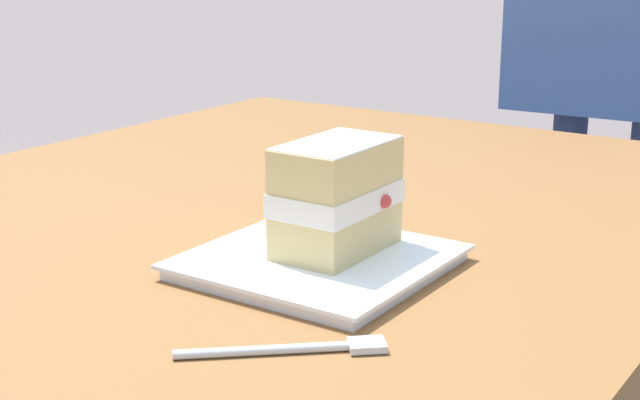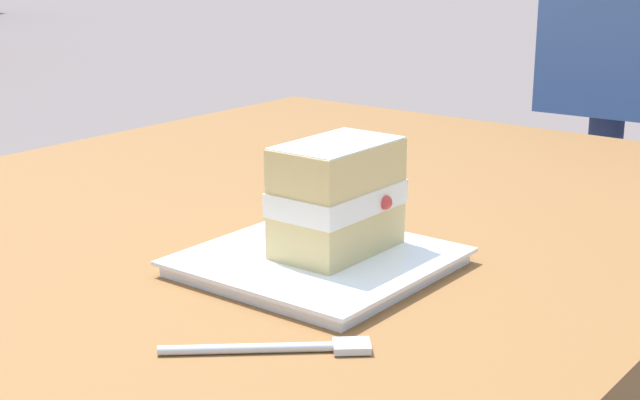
{
  "view_description": "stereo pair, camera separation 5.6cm",
  "coord_description": "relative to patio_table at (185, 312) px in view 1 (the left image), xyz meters",
  "views": [
    {
      "loc": [
        -0.72,
        -0.67,
        1.09
      ],
      "look_at": [
        0.0,
        -0.18,
        0.84
      ],
      "focal_mm": 51.83,
      "sensor_mm": 36.0,
      "label": 1
    },
    {
      "loc": [
        -0.69,
        -0.72,
        1.09
      ],
      "look_at": [
        0.0,
        -0.18,
        0.84
      ],
      "focal_mm": 51.83,
      "sensor_mm": 36.0,
      "label": 2
    }
  ],
  "objects": [
    {
      "name": "dessert_fork",
      "position": [
        -0.17,
        -0.28,
        0.09
      ],
      "size": [
        0.12,
        0.14,
        0.01
      ],
      "color": "silver",
      "rests_on": "patio_table"
    },
    {
      "name": "patio_table",
      "position": [
        0.0,
        0.0,
        0.0
      ],
      "size": [
        1.61,
        1.02,
        0.77
      ],
      "color": "brown",
      "rests_on": "ground"
    },
    {
      "name": "dessert_plate",
      "position": [
        0.0,
        -0.18,
        0.1
      ],
      "size": [
        0.23,
        0.23,
        0.02
      ],
      "color": "white",
      "rests_on": "patio_table"
    },
    {
      "name": "cake_slice",
      "position": [
        0.02,
        -0.19,
        0.16
      ],
      "size": [
        0.13,
        0.1,
        0.11
      ],
      "color": "#E0C17A",
      "rests_on": "dessert_plate"
    }
  ]
}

